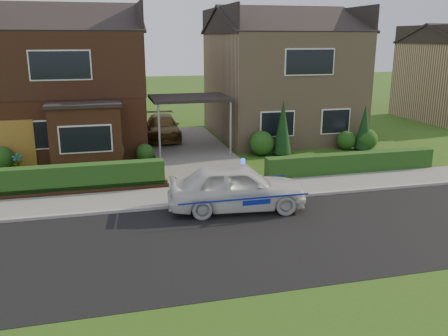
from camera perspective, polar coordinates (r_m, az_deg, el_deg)
name	(u,v)px	position (r m, az deg, el deg)	size (l,w,h in m)	color
ground	(260,238)	(13.78, 4.39, -8.36)	(120.00, 120.00, 0.00)	#285215
road	(260,238)	(13.78, 4.39, -8.36)	(60.00, 6.00, 0.02)	black
kerb	(232,201)	(16.47, 1.00, -4.04)	(60.00, 0.16, 0.12)	#9E9993
sidewalk	(225,192)	(17.43, 0.09, -2.96)	(60.00, 2.00, 0.10)	slate
driveway	(191,150)	(23.93, -4.03, 2.12)	(3.80, 12.00, 0.12)	#666059
house_left	(68,73)	(25.94, -18.31, 10.82)	(7.50, 9.53, 7.25)	brown
house_right	(280,72)	(27.82, 6.73, 11.42)	(7.50, 8.06, 7.25)	tan
carport_link	(190,99)	(23.42, -4.13, 8.28)	(3.80, 3.00, 2.77)	black
garage_door	(8,144)	(22.72, -24.51, 2.60)	(2.20, 0.10, 2.10)	olive
dwarf_wall	(61,191)	(18.12, -18.99, -2.68)	(7.70, 0.25, 0.36)	brown
hedge_left	(62,195)	(18.31, -18.91, -3.08)	(7.50, 0.55, 0.90)	#123A13
hedge_right	(350,174)	(20.68, 14.96, -0.68)	(7.50, 0.55, 0.80)	#123A13
shrub_left_far	(2,159)	(22.43, -25.19, 1.03)	(1.08, 1.08, 1.08)	#123A13
shrub_left_mid	(109,151)	(21.78, -13.65, 2.01)	(1.32, 1.32, 1.32)	#123A13
shrub_left_near	(145,153)	(22.19, -9.50, 1.84)	(0.84, 0.84, 0.84)	#123A13
shrub_right_near	(261,143)	(23.08, 4.52, 2.99)	(1.20, 1.20, 1.20)	#123A13
shrub_right_mid	(346,140)	(25.04, 14.47, 3.24)	(0.96, 0.96, 0.96)	#123A13
shrub_right_far	(367,139)	(25.26, 16.80, 3.32)	(1.08, 1.08, 1.08)	#123A13
conifer_a	(283,129)	(23.10, 7.07, 4.70)	(0.90, 0.90, 2.60)	black
conifer_b	(364,129)	(25.06, 16.50, 4.55)	(0.90, 0.90, 2.20)	black
police_car	(237,187)	(15.64, 1.53, -2.35)	(4.18, 4.71, 1.71)	silver
driveway_car	(163,127)	(26.62, -7.39, 4.91)	(1.78, 4.37, 1.27)	brown
potted_plant_a	(18,163)	(21.85, -23.57, 0.51)	(0.43, 0.29, 0.82)	gray
potted_plant_b	(69,161)	(21.61, -18.18, 0.79)	(0.42, 0.34, 0.76)	gray
potted_plant_c	(89,178)	(18.66, -15.98, -1.20)	(0.45, 0.45, 0.81)	gray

